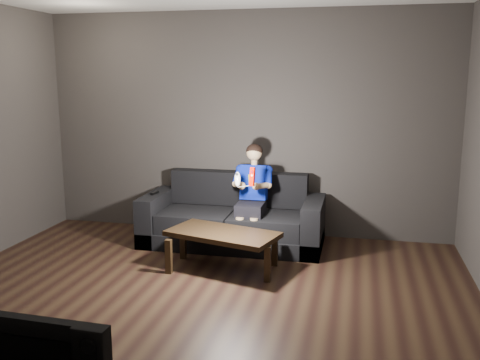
# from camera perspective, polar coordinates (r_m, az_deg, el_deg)

# --- Properties ---
(floor) EXTENTS (5.00, 5.00, 0.00)m
(floor) POSITION_cam_1_polar(r_m,az_deg,el_deg) (4.53, -6.34, -14.33)
(floor) COLOR black
(floor) RESTS_ON ground
(back_wall) EXTENTS (5.00, 0.04, 2.70)m
(back_wall) POSITION_cam_1_polar(r_m,az_deg,el_deg) (6.53, 0.54, 5.95)
(back_wall) COLOR #3D3936
(back_wall) RESTS_ON ground
(sofa) EXTENTS (2.07, 0.89, 0.80)m
(sofa) POSITION_cam_1_polar(r_m,az_deg,el_deg) (6.24, -0.73, -4.48)
(sofa) COLOR black
(sofa) RESTS_ON floor
(child) EXTENTS (0.45, 0.55, 1.10)m
(child) POSITION_cam_1_polar(r_m,az_deg,el_deg) (6.04, 1.32, -0.82)
(child) COLOR black
(child) RESTS_ON sofa
(wii_remote_red) EXTENTS (0.06, 0.08, 0.20)m
(wii_remote_red) POSITION_cam_1_polar(r_m,az_deg,el_deg) (5.57, 1.32, 0.36)
(wii_remote_red) COLOR red
(wii_remote_red) RESTS_ON child
(nunchuk_white) EXTENTS (0.09, 0.11, 0.17)m
(nunchuk_white) POSITION_cam_1_polar(r_m,az_deg,el_deg) (5.61, -0.26, 0.09)
(nunchuk_white) COLOR silver
(nunchuk_white) RESTS_ON child
(wii_remote_black) EXTENTS (0.06, 0.15, 0.03)m
(wii_remote_black) POSITION_cam_1_polar(r_m,az_deg,el_deg) (6.36, -9.08, -1.37)
(wii_remote_black) COLOR black
(wii_remote_black) RESTS_ON sofa
(coffee_table) EXTENTS (1.20, 0.83, 0.40)m
(coffee_table) POSITION_cam_1_polar(r_m,az_deg,el_deg) (5.40, -1.86, -6.07)
(coffee_table) COLOR black
(coffee_table) RESTS_ON floor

